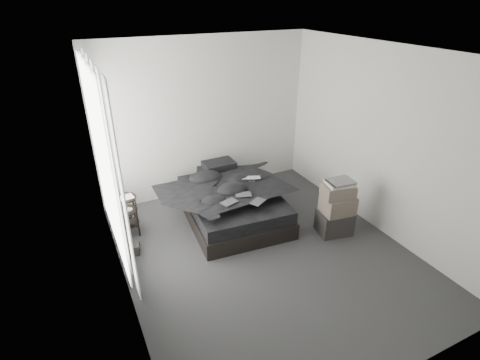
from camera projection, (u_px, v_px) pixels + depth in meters
name	position (u px, v px, depth m)	size (l,w,h in m)	color
floor	(266.00, 253.00, 5.05)	(3.60, 4.20, 0.01)	#343437
ceiling	(274.00, 52.00, 3.88)	(3.60, 4.20, 0.01)	white
wall_back	(205.00, 118.00, 6.15)	(3.60, 0.01, 2.60)	silver
wall_front	(411.00, 272.00, 2.78)	(3.60, 0.01, 2.60)	silver
wall_left	(114.00, 199.00, 3.76)	(0.01, 4.20, 2.60)	silver
wall_right	(382.00, 142.00, 5.17)	(0.01, 4.20, 2.60)	silver
window_left	(103.00, 161.00, 4.47)	(0.02, 2.00, 2.30)	white
curtain_left	(108.00, 166.00, 4.52)	(0.06, 2.12, 2.48)	white
bed	(232.00, 211.00, 5.80)	(1.35, 1.79, 0.24)	black
mattress	(232.00, 199.00, 5.71)	(1.30, 1.73, 0.19)	black
duvet	(233.00, 188.00, 5.58)	(1.32, 1.53, 0.21)	black
pillow_lower	(215.00, 171.00, 6.20)	(0.54, 0.36, 0.12)	black
pillow_upper	(219.00, 165.00, 6.15)	(0.50, 0.35, 0.11)	black
laptop	(251.00, 175.00, 5.71)	(0.29, 0.18, 0.02)	silver
comic_a	(229.00, 198.00, 5.10)	(0.23, 0.15, 0.01)	black
comic_b	(243.00, 190.00, 5.29)	(0.23, 0.15, 0.01)	black
comic_c	(258.00, 197.00, 5.11)	(0.23, 0.15, 0.01)	black
side_stand	(127.00, 216.00, 5.33)	(0.32, 0.32, 0.60)	black
papers	(125.00, 198.00, 5.19)	(0.23, 0.17, 0.01)	white
floor_books	(134.00, 248.00, 5.04)	(0.14, 0.19, 0.14)	black
box_lower	(334.00, 222.00, 5.43)	(0.46, 0.36, 0.34)	black
box_mid	(338.00, 204.00, 5.29)	(0.43, 0.34, 0.26)	#64594F
box_upper	(338.00, 190.00, 5.19)	(0.41, 0.33, 0.18)	#64594F
art_book_white	(340.00, 183.00, 5.14)	(0.35, 0.28, 0.04)	silver
art_book_snake	(341.00, 181.00, 5.12)	(0.34, 0.27, 0.03)	silver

